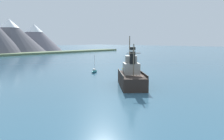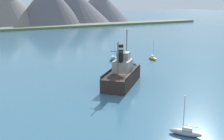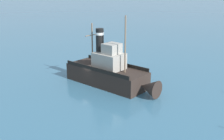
# 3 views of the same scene
# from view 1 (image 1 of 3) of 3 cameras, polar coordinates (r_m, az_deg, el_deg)

# --- Properties ---
(ground_plane) EXTENTS (600.00, 600.00, 0.00)m
(ground_plane) POSITION_cam_1_polar(r_m,az_deg,el_deg) (45.67, 6.67, -4.32)
(ground_plane) COLOR #38667F
(old_tugboat) EXTENTS (12.74, 12.39, 9.90)m
(old_tugboat) POSITION_cam_1_polar(r_m,az_deg,el_deg) (47.39, 4.60, -1.62)
(old_tugboat) COLOR #2D231E
(old_tugboat) RESTS_ON ground
(sailboat_teal) EXTENTS (3.90, 2.65, 4.90)m
(sailboat_teal) POSITION_cam_1_polar(r_m,az_deg,el_deg) (66.66, -4.28, -0.25)
(sailboat_teal) COLOR #23757A
(sailboat_teal) RESTS_ON ground
(sailboat_yellow) EXTENTS (1.64, 3.92, 4.90)m
(sailboat_yellow) POSITION_cam_1_polar(r_m,az_deg,el_deg) (71.04, 3.45, 0.22)
(sailboat_yellow) COLOR gold
(sailboat_yellow) RESTS_ON ground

